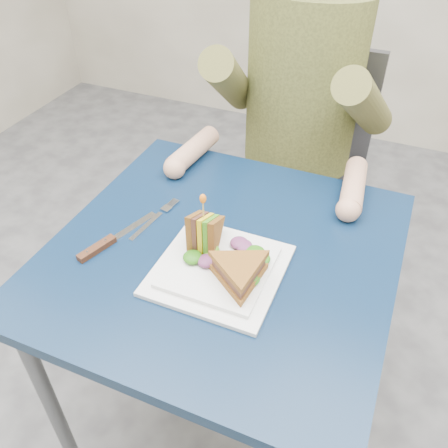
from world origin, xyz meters
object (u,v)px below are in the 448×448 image
at_px(diner, 303,73).
at_px(sandwich_upright, 204,233).
at_px(sandwich_flat, 239,272).
at_px(chair, 300,164).
at_px(table, 223,274).
at_px(fork, 154,220).
at_px(knife, 104,244).
at_px(plate, 219,269).

xyz_separation_m(diner, sandwich_upright, (-0.03, -0.61, -0.13)).
height_order(diner, sandwich_upright, diner).
height_order(sandwich_flat, sandwich_upright, sandwich_upright).
relative_size(chair, diner, 1.25).
height_order(table, diner, diner).
distance_m(diner, fork, 0.62).
distance_m(table, knife, 0.28).
bearing_deg(diner, sandwich_upright, -93.12).
relative_size(diner, sandwich_flat, 3.72).
distance_m(chair, diner, 0.39).
relative_size(diner, plate, 2.87).
bearing_deg(diner, sandwich_flat, -83.68).
height_order(diner, knife, diner).
distance_m(table, sandwich_upright, 0.14).
xyz_separation_m(diner, plate, (0.02, -0.66, -0.18)).
bearing_deg(sandwich_upright, table, 34.26).
height_order(sandwich_upright, fork, sandwich_upright).
xyz_separation_m(chair, knife, (-0.25, -0.80, 0.20)).
xyz_separation_m(table, plate, (0.02, -0.07, 0.09)).
distance_m(table, chair, 0.71).
height_order(fork, knife, knife).
height_order(table, sandwich_flat, sandwich_flat).
height_order(table, knife, knife).
xyz_separation_m(chair, sandwich_upright, (-0.03, -0.73, 0.24)).
bearing_deg(knife, fork, 64.99).
bearing_deg(sandwich_flat, plate, 155.56).
bearing_deg(table, chair, 90.00).
bearing_deg(sandwich_flat, fork, 155.67).
height_order(sandwich_upright, knife, sandwich_upright).
relative_size(sandwich_flat, sandwich_upright, 1.39).
distance_m(chair, fork, 0.73).
xyz_separation_m(table, fork, (-0.19, 0.03, 0.08)).
height_order(sandwich_flat, knife, sandwich_flat).
bearing_deg(chair, sandwich_flat, -84.56).
distance_m(table, plate, 0.11).
relative_size(chair, fork, 5.19).
bearing_deg(sandwich_flat, knife, -179.74).
bearing_deg(fork, plate, -24.30).
bearing_deg(diner, table, -90.00).
bearing_deg(fork, sandwich_flat, -24.33).
bearing_deg(chair, plate, -88.46).
bearing_deg(plate, knife, -174.39).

